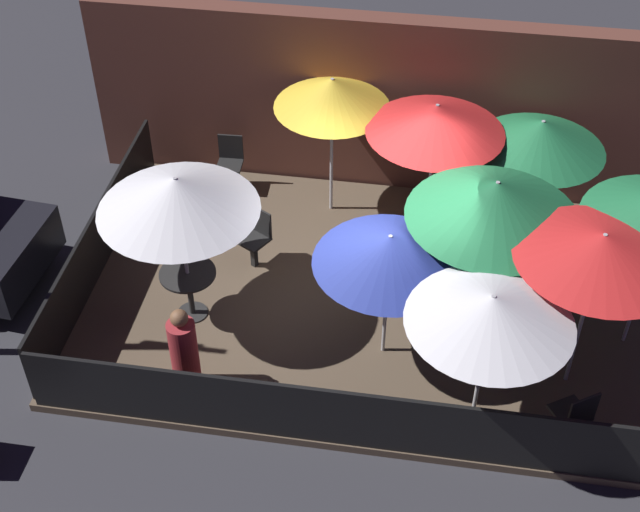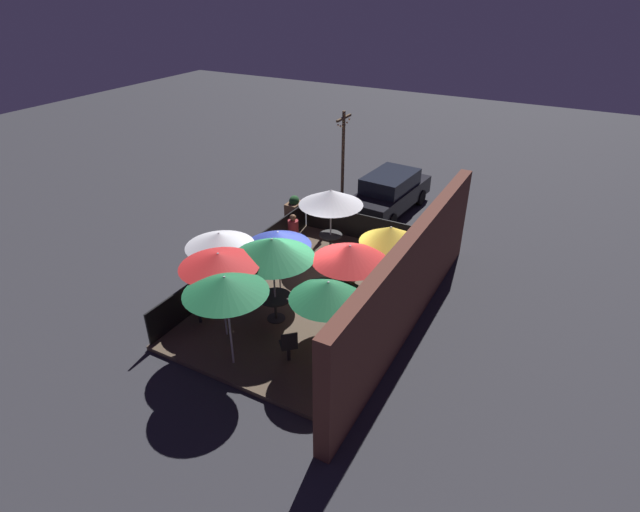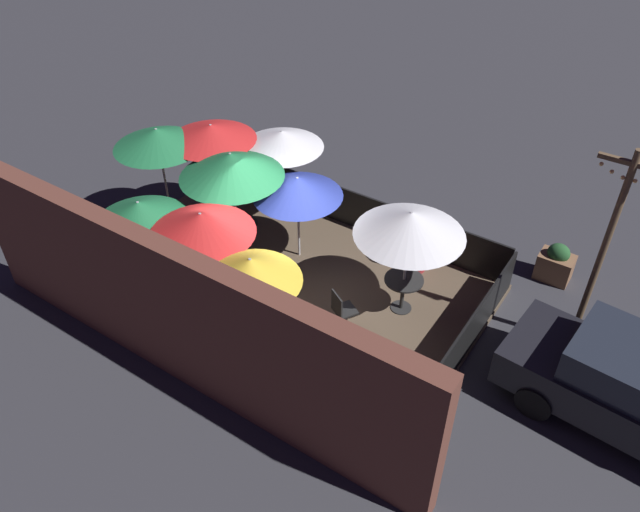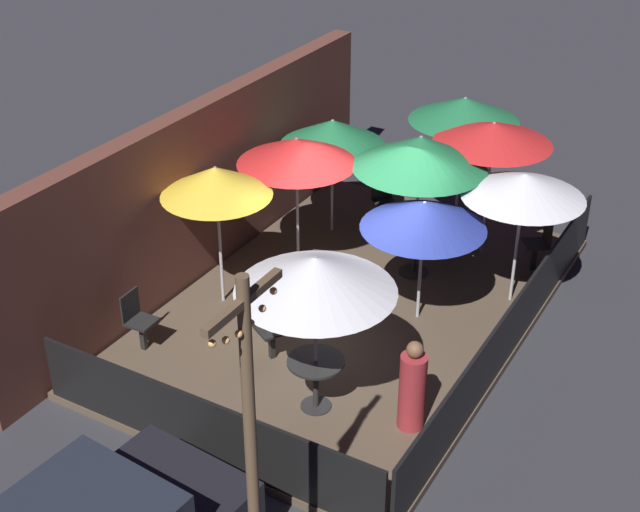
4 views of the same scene
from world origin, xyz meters
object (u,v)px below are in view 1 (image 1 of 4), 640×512
(patio_umbrella_8, at_px, (436,118))
(patio_chair_3, at_px, (230,161))
(patio_chair_2, at_px, (574,415))
(patron_0, at_px, (184,353))
(patio_umbrella_6, at_px, (390,250))
(patio_chair_0, at_px, (256,236))
(dining_table_1, at_px, (479,296))
(patio_umbrella_0, at_px, (177,194))
(patio_umbrella_7, at_px, (491,309))
(patio_chair_1, at_px, (574,250))
(patio_umbrella_5, at_px, (541,135))
(patio_umbrella_1, at_px, (495,200))
(patio_umbrella_2, at_px, (332,93))
(patio_umbrella_3, at_px, (602,247))
(dining_table_0, at_px, (189,282))

(patio_umbrella_8, distance_m, patio_chair_3, 3.71)
(patio_chair_2, relative_size, patron_0, 0.71)
(patio_umbrella_6, relative_size, patio_chair_3, 2.14)
(patio_chair_0, xyz_separation_m, patio_chair_2, (4.40, -2.62, 0.01))
(dining_table_1, bearing_deg, patio_umbrella_0, -174.87)
(patio_chair_2, bearing_deg, patio_umbrella_8, -4.08)
(patio_umbrella_7, relative_size, patio_chair_1, 2.38)
(patio_umbrella_0, distance_m, patron_0, 1.99)
(patio_umbrella_5, height_order, patio_chair_2, patio_umbrella_5)
(patio_umbrella_8, bearing_deg, patio_umbrella_1, -65.64)
(patio_umbrella_7, bearing_deg, patio_umbrella_2, 120.22)
(patio_umbrella_3, distance_m, patio_chair_0, 5.04)
(patio_umbrella_0, xyz_separation_m, patio_umbrella_6, (2.72, -0.28, -0.31))
(patio_umbrella_5, bearing_deg, patio_umbrella_1, -108.26)
(patio_umbrella_0, relative_size, patio_umbrella_6, 1.17)
(patio_umbrella_7, xyz_separation_m, patron_0, (-3.63, 0.10, -1.44))
(patio_umbrella_5, height_order, dining_table_1, patio_umbrella_5)
(patio_umbrella_2, bearing_deg, patron_0, -108.00)
(patio_umbrella_7, xyz_separation_m, patio_chair_3, (-4.05, 4.34, -1.53))
(patio_umbrella_1, height_order, patio_chair_0, patio_umbrella_1)
(patio_umbrella_0, distance_m, patio_chair_1, 5.71)
(patio_umbrella_7, bearing_deg, patio_umbrella_5, 80.07)
(patio_umbrella_1, relative_size, patio_umbrella_8, 1.05)
(dining_table_0, bearing_deg, patio_chair_2, -15.84)
(patio_chair_1, bearing_deg, patron_0, -13.18)
(patio_umbrella_7, bearing_deg, patio_umbrella_3, 38.72)
(patio_umbrella_1, xyz_separation_m, patio_umbrella_5, (0.65, 1.96, -0.29))
(patio_umbrella_2, distance_m, patio_umbrella_6, 3.17)
(dining_table_0, bearing_deg, patio_chair_0, 59.97)
(patio_umbrella_6, bearing_deg, patio_chair_0, 144.37)
(patio_chair_2, bearing_deg, dining_table_0, 41.34)
(patio_umbrella_1, height_order, dining_table_0, patio_umbrella_1)
(patio_chair_2, bearing_deg, patio_umbrella_6, 30.96)
(patio_chair_0, xyz_separation_m, patron_0, (-0.39, -2.46, 0.08))
(patio_umbrella_0, height_order, patio_umbrella_2, patio_umbrella_2)
(patio_umbrella_1, xyz_separation_m, dining_table_1, (0.00, -0.00, -1.64))
(patio_umbrella_2, height_order, patio_chair_0, patio_umbrella_2)
(patio_umbrella_2, distance_m, patio_umbrella_8, 1.61)
(dining_table_0, height_order, dining_table_1, dining_table_0)
(patio_umbrella_0, bearing_deg, patio_umbrella_1, 5.13)
(patio_umbrella_5, height_order, patio_umbrella_7, patio_umbrella_7)
(dining_table_0, distance_m, patio_chair_1, 5.49)
(patron_0, bearing_deg, patio_chair_3, 23.07)
(patio_umbrella_7, bearing_deg, patio_umbrella_8, 103.03)
(patio_umbrella_6, height_order, patio_chair_3, patio_umbrella_6)
(dining_table_1, relative_size, patron_0, 0.69)
(patio_umbrella_3, relative_size, patio_umbrella_5, 1.14)
(patio_umbrella_3, bearing_deg, patio_umbrella_0, 175.37)
(patio_umbrella_1, distance_m, patio_chair_0, 3.75)
(dining_table_0, bearing_deg, patio_umbrella_1, 5.13)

